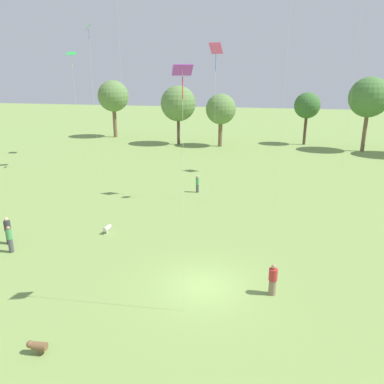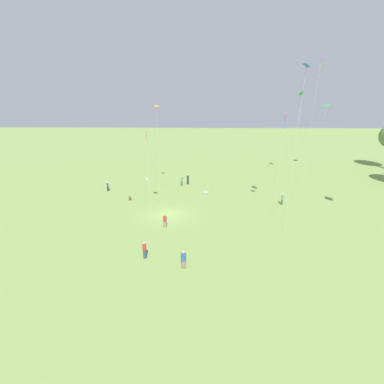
{
  "view_description": "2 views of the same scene",
  "coord_description": "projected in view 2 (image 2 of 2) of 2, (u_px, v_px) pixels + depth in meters",
  "views": [
    {
      "loc": [
        3.55,
        -17.03,
        10.57
      ],
      "look_at": [
        -1.52,
        3.63,
        4.0
      ],
      "focal_mm": 35.0,
      "sensor_mm": 36.0,
      "label": 1
    },
    {
      "loc": [
        31.08,
        4.06,
        14.26
      ],
      "look_at": [
        0.76,
        3.23,
        3.54
      ],
      "focal_mm": 24.0,
      "sensor_mm": 36.0,
      "label": 2
    }
  ],
  "objects": [
    {
      "name": "ground_plane",
      "position": [
        168.0,
        215.0,
        34.15
      ],
      "size": [
        240.0,
        240.0,
        0.0
      ],
      "primitive_type": "plane",
      "color": "#7A994C"
    },
    {
      "name": "person_0",
      "position": [
        182.0,
        181.0,
        45.69
      ],
      "size": [
        0.45,
        0.45,
        1.75
      ],
      "rotation": [
        0.0,
        0.0,
        0.35
      ],
      "color": "#4C4C51",
      "rests_on": "ground_plane"
    },
    {
      "name": "person_1",
      "position": [
        184.0,
        260.0,
        22.96
      ],
      "size": [
        0.66,
        0.66,
        1.77
      ],
      "rotation": [
        0.0,
        0.0,
        2.55
      ],
      "color": "#847056",
      "rests_on": "ground_plane"
    },
    {
      "name": "person_2",
      "position": [
        282.0,
        199.0,
        37.29
      ],
      "size": [
        0.43,
        0.43,
        1.68
      ],
      "rotation": [
        0.0,
        0.0,
        4.25
      ],
      "color": "#4C4C51",
      "rests_on": "ground_plane"
    },
    {
      "name": "person_3",
      "position": [
        145.0,
        250.0,
        24.48
      ],
      "size": [
        0.53,
        0.53,
        1.76
      ],
      "rotation": [
        0.0,
        0.0,
        5.22
      ],
      "color": "#333D5B",
      "rests_on": "ground_plane"
    },
    {
      "name": "person_4",
      "position": [
        108.0,
        186.0,
        43.06
      ],
      "size": [
        0.44,
        0.44,
        1.6
      ],
      "rotation": [
        0.0,
        0.0,
        5.9
      ],
      "color": "#232328",
      "rests_on": "ground_plane"
    },
    {
      "name": "person_5",
      "position": [
        188.0,
        179.0,
        46.57
      ],
      "size": [
        0.43,
        0.43,
        1.85
      ],
      "rotation": [
        0.0,
        0.0,
        4.68
      ],
      "color": "#232328",
      "rests_on": "ground_plane"
    },
    {
      "name": "person_6",
      "position": [
        165.0,
        221.0,
        30.55
      ],
      "size": [
        0.62,
        0.62,
        1.67
      ],
      "rotation": [
        0.0,
        0.0,
        5.39
      ],
      "color": "#847056",
      "rests_on": "ground_plane"
    },
    {
      "name": "kite_0",
      "position": [
        301.0,
        99.0,
        44.92
      ],
      "size": [
        0.98,
        1.04,
        15.87
      ],
      "rotation": [
        0.0,
        0.0,
        4.48
      ],
      "color": "green",
      "rests_on": "ground_plane"
    },
    {
      "name": "kite_2",
      "position": [
        285.0,
        118.0,
        31.79
      ],
      "size": [
        1.16,
        0.87,
        13.19
      ],
      "rotation": [
        0.0,
        0.0,
        2.12
      ],
      "color": "#E54C99",
      "rests_on": "ground_plane"
    },
    {
      "name": "kite_3",
      "position": [
        304.0,
        84.0,
        25.28
      ],
      "size": [
        0.7,
        0.63,
        17.74
      ],
      "rotation": [
        0.0,
        0.0,
        2.45
      ],
      "color": "blue",
      "rests_on": "ground_plane"
    },
    {
      "name": "kite_4",
      "position": [
        146.0,
        136.0,
        31.19
      ],
      "size": [
        0.97,
        0.92,
        11.02
      ],
      "rotation": [
        0.0,
        0.0,
        2.73
      ],
      "color": "purple",
      "rests_on": "ground_plane"
    },
    {
      "name": "kite_5",
      "position": [
        326.0,
        108.0,
        51.82
      ],
      "size": [
        1.39,
        1.34,
        13.7
      ],
      "rotation": [
        0.0,
        0.0,
        5.69
      ],
      "color": "green",
      "rests_on": "ground_plane"
    },
    {
      "name": "kite_6",
      "position": [
        320.0,
        66.0,
        40.54
      ],
      "size": [
        1.18,
        1.16,
        21.16
      ],
      "rotation": [
        0.0,
        0.0,
        1.63
      ],
      "color": "purple",
      "rests_on": "ground_plane"
    },
    {
      "name": "kite_7",
      "position": [
        157.0,
        114.0,
        40.21
      ],
      "size": [
        0.78,
        0.79,
        13.7
      ],
      "rotation": [
        0.0,
        0.0,
        1.21
      ],
      "color": "orange",
      "rests_on": "ground_plane"
    },
    {
      "name": "dog_0",
      "position": [
        130.0,
        198.0,
        39.26
      ],
      "size": [
        0.84,
        0.4,
        0.57
      ],
      "rotation": [
        0.0,
        0.0,
        1.69
      ],
      "color": "brown",
      "rests_on": "ground_plane"
    },
    {
      "name": "dog_1",
      "position": [
        206.0,
        192.0,
        41.47
      ],
      "size": [
        0.37,
        0.76,
        0.56
      ],
      "rotation": [
        0.0,
        0.0,
        6.14
      ],
      "color": "silver",
      "rests_on": "ground_plane"
    },
    {
      "name": "picnic_bag_0",
      "position": [
        147.0,
        179.0,
        49.68
      ],
      "size": [
        0.49,
        0.47,
        0.25
      ],
      "rotation": [
        0.0,
        0.0,
        2.54
      ],
      "color": "beige",
      "rests_on": "ground_plane"
    }
  ]
}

